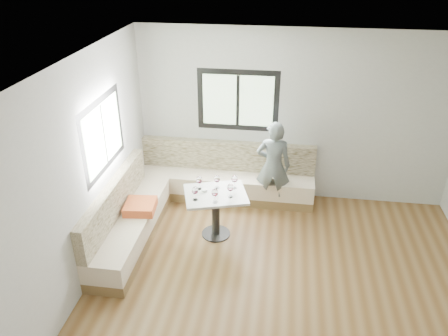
# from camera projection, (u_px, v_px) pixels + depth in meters

# --- Properties ---
(room) EXTENTS (5.01, 5.01, 2.81)m
(room) POSITION_uv_depth(u_px,v_px,m) (286.00, 197.00, 4.79)
(room) COLOR brown
(room) RESTS_ON ground
(banquette) EXTENTS (2.90, 2.80, 0.95)m
(banquette) POSITION_uv_depth(u_px,v_px,m) (187.00, 197.00, 6.85)
(banquette) COLOR olive
(banquette) RESTS_ON ground
(table) EXTENTS (1.03, 0.90, 0.71)m
(table) POSITION_uv_depth(u_px,v_px,m) (216.00, 204.00, 6.28)
(table) COLOR black
(table) RESTS_ON ground
(person) EXTENTS (0.55, 0.36, 1.49)m
(person) POSITION_uv_depth(u_px,v_px,m) (273.00, 166.00, 6.87)
(person) COLOR #525C5C
(person) RESTS_ON ground
(olive_ramekin) EXTENTS (0.09, 0.09, 0.03)m
(olive_ramekin) POSITION_uv_depth(u_px,v_px,m) (204.00, 190.00, 6.25)
(olive_ramekin) COLOR white
(olive_ramekin) RESTS_ON table
(wine_glass_a) EXTENTS (0.09, 0.09, 0.21)m
(wine_glass_a) POSITION_uv_depth(u_px,v_px,m) (195.00, 191.00, 5.98)
(wine_glass_a) COLOR white
(wine_glass_a) RESTS_ON table
(wine_glass_b) EXTENTS (0.09, 0.09, 0.21)m
(wine_glass_b) POSITION_uv_depth(u_px,v_px,m) (215.00, 193.00, 5.93)
(wine_glass_b) COLOR white
(wine_glass_b) RESTS_ON table
(wine_glass_c) EXTENTS (0.09, 0.09, 0.21)m
(wine_glass_c) POSITION_uv_depth(u_px,v_px,m) (230.00, 188.00, 6.05)
(wine_glass_c) COLOR white
(wine_glass_c) RESTS_ON table
(wine_glass_d) EXTENTS (0.09, 0.09, 0.21)m
(wine_glass_d) POSITION_uv_depth(u_px,v_px,m) (217.00, 179.00, 6.26)
(wine_glass_d) COLOR white
(wine_glass_d) RESTS_ON table
(wine_glass_e) EXTENTS (0.09, 0.09, 0.21)m
(wine_glass_e) POSITION_uv_depth(u_px,v_px,m) (235.00, 179.00, 6.27)
(wine_glass_e) COLOR white
(wine_glass_e) RESTS_ON table
(wine_glass_f) EXTENTS (0.09, 0.09, 0.21)m
(wine_glass_f) POSITION_uv_depth(u_px,v_px,m) (199.00, 180.00, 6.24)
(wine_glass_f) COLOR white
(wine_glass_f) RESTS_ON table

